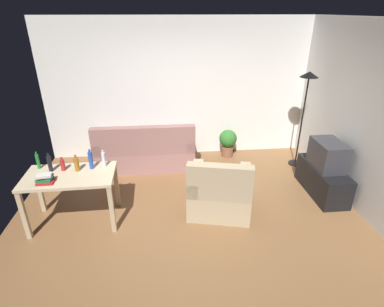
{
  "coord_description": "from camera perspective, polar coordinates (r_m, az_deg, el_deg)",
  "views": [
    {
      "loc": [
        -0.32,
        -3.77,
        2.78
      ],
      "look_at": [
        0.1,
        0.5,
        0.75
      ],
      "focal_mm": 28.49,
      "sensor_mm": 36.0,
      "label": 1
    }
  ],
  "objects": [
    {
      "name": "wall_right",
      "position": [
        4.98,
        30.76,
        4.99
      ],
      "size": [
        0.1,
        4.4,
        2.7
      ],
      "primitive_type": "cube",
      "color": "silver",
      "rests_on": "ground_plane"
    },
    {
      "name": "bottle_red",
      "position": [
        4.56,
        -23.06,
        -1.95
      ],
      "size": [
        0.06,
        0.06,
        0.2
      ],
      "color": "#AD2323",
      "rests_on": "desk"
    },
    {
      "name": "armchair",
      "position": [
        4.58,
        5.22,
        -7.28
      ],
      "size": [
        1.07,
        1.02,
        0.92
      ],
      "rotation": [
        0.0,
        0.0,
        2.91
      ],
      "color": "tan",
      "rests_on": "ground_plane"
    },
    {
      "name": "bottle_dark",
      "position": [
        4.59,
        -25.1,
        -1.68
      ],
      "size": [
        0.06,
        0.06,
        0.28
      ],
      "color": "black",
      "rests_on": "desk"
    },
    {
      "name": "tv",
      "position": [
        5.28,
        24.11,
        -0.22
      ],
      "size": [
        0.41,
        0.6,
        0.44
      ],
      "rotation": [
        0.0,
        0.0,
        1.57
      ],
      "color": "#2D2D33",
      "rests_on": "tv_stand"
    },
    {
      "name": "torchiere_lamp",
      "position": [
        5.93,
        20.6,
        10.4
      ],
      "size": [
        0.32,
        0.32,
        1.81
      ],
      "color": "black",
      "rests_on": "ground_plane"
    },
    {
      "name": "bottle_green",
      "position": [
        4.75,
        -26.9,
        -1.29
      ],
      "size": [
        0.05,
        0.05,
        0.25
      ],
      "color": "#1E722D",
      "rests_on": "desk"
    },
    {
      "name": "tv_stand",
      "position": [
        5.48,
        23.23,
        -4.56
      ],
      "size": [
        0.44,
        1.1,
        0.48
      ],
      "rotation": [
        0.0,
        0.0,
        1.57
      ],
      "color": "black",
      "rests_on": "ground_plane"
    },
    {
      "name": "bottle_amber",
      "position": [
        4.47,
        -20.79,
        -1.84
      ],
      "size": [
        0.07,
        0.07,
        0.24
      ],
      "color": "#9E6019",
      "rests_on": "desk"
    },
    {
      "name": "book_stack",
      "position": [
        4.36,
        -25.83,
        -4.26
      ],
      "size": [
        0.21,
        0.18,
        0.12
      ],
      "color": "maroon",
      "rests_on": "desk"
    },
    {
      "name": "ground_plane",
      "position": [
        4.7,
        -0.63,
        -11.08
      ],
      "size": [
        5.2,
        4.4,
        0.02
      ],
      "primitive_type": "cube",
      "color": "brown"
    },
    {
      "name": "desk",
      "position": [
        4.51,
        -21.8,
        -4.9
      ],
      "size": [
        1.22,
        0.73,
        0.76
      ],
      "rotation": [
        0.0,
        0.0,
        0.02
      ],
      "color": "#C6B28E",
      "rests_on": "ground_plane"
    },
    {
      "name": "wall_rear",
      "position": [
        6.15,
        -2.53,
        11.85
      ],
      "size": [
        5.2,
        0.1,
        2.7
      ],
      "primitive_type": "cube",
      "color": "silver",
      "rests_on": "ground_plane"
    },
    {
      "name": "bottle_blue",
      "position": [
        4.46,
        -18.42,
        -1.17
      ],
      "size": [
        0.06,
        0.06,
        0.29
      ],
      "color": "#2347A3",
      "rests_on": "desk"
    },
    {
      "name": "couch",
      "position": [
        5.91,
        -8.67,
        0.29
      ],
      "size": [
        1.85,
        0.84,
        0.92
      ],
      "rotation": [
        0.0,
        0.0,
        3.14
      ],
      "color": "#996B66",
      "rests_on": "ground_plane"
    },
    {
      "name": "potted_plant",
      "position": [
        6.31,
        6.73,
        2.31
      ],
      "size": [
        0.36,
        0.36,
        0.57
      ],
      "color": "brown",
      "rests_on": "ground_plane"
    },
    {
      "name": "bottle_clear",
      "position": [
        4.47,
        -16.2,
        -1.05
      ],
      "size": [
        0.05,
        0.05,
        0.26
      ],
      "color": "silver",
      "rests_on": "desk"
    }
  ]
}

